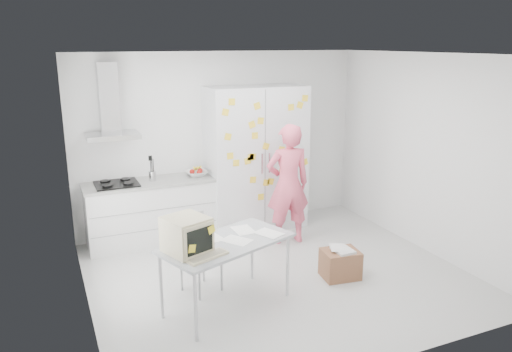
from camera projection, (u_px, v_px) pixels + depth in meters
name	position (u px, v px, depth m)	size (l,w,h in m)	color
floor	(277.00, 275.00, 6.28)	(4.50, 4.00, 0.02)	silver
walls	(254.00, 158.00, 6.56)	(4.52, 4.01, 2.70)	white
ceiling	(280.00, 54.00, 5.57)	(4.50, 4.00, 0.02)	white
counter_run	(151.00, 211.00, 7.19)	(1.84, 0.63, 1.28)	white
range_hood	(110.00, 109.00, 6.75)	(0.70, 0.48, 1.01)	silver
tall_cabinet	(256.00, 158.00, 7.65)	(1.50, 0.68, 2.20)	silver
person	(288.00, 184.00, 7.10)	(0.64, 0.42, 1.74)	#F25E79
desk	(202.00, 240.00, 5.13)	(1.59, 1.16, 1.14)	#AEB3BA
chair	(197.00, 248.00, 5.80)	(0.53, 0.53, 0.90)	#A3A2A0
cardboard_box	(340.00, 264.00, 6.16)	(0.48, 0.41, 0.39)	#8F5D3E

